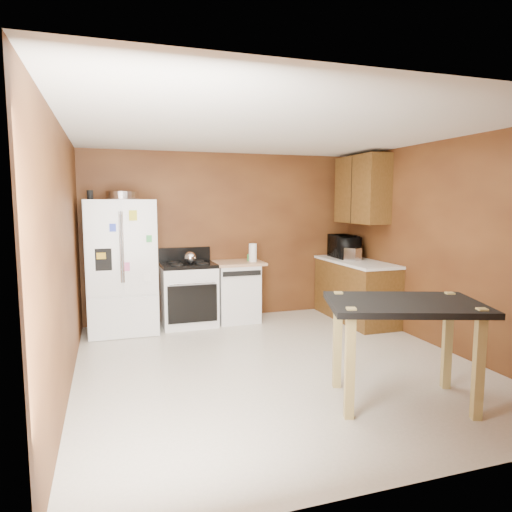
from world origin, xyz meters
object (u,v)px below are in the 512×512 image
roasting_pan (122,196)px  kettle (190,258)px  green_canister (250,258)px  pen_cup (90,195)px  island (404,317)px  microwave (344,247)px  dishwasher (236,291)px  paper_towel (253,253)px  toaster (352,254)px  gas_range (188,293)px  refrigerator (122,267)px

roasting_pan → kettle: bearing=-1.9°
roasting_pan → green_canister: 2.03m
pen_cup → roasting_pan: bearing=17.5°
pen_cup → kettle: size_ratio=0.69×
kettle → island: (1.34, -3.06, -0.21)m
kettle → microwave: microwave is taller
island → dishwasher: bearing=101.5°
paper_towel → pen_cup: bearing=-177.6°
microwave → dishwasher: 1.83m
kettle → island: 3.35m
green_canister → island: (0.42, -3.17, -0.16)m
paper_towel → dishwasher: 0.62m
toaster → roasting_pan: bearing=151.7°
toaster → gas_range: bearing=148.3°
green_canister → gas_range: (-0.94, -0.04, -0.48)m
paper_towel → toaster: 1.48m
microwave → refrigerator: size_ratio=0.32×
gas_range → island: 3.43m
dishwasher → toaster: bearing=-15.2°
roasting_pan → gas_range: bearing=2.5°
green_canister → toaster: 1.52m
dishwasher → roasting_pan: bearing=-177.7°
roasting_pan → microwave: size_ratio=0.75×
microwave → dishwasher: size_ratio=0.65×
kettle → dishwasher: 0.88m
paper_towel → gas_range: (-0.95, 0.07, -0.56)m
roasting_pan → pen_cup: pen_cup is taller
roasting_pan → dishwasher: roasting_pan is taller
microwave → pen_cup: bearing=94.3°
microwave → refrigerator: refrigerator is taller
paper_towel → island: 3.10m
pen_cup → island: 4.11m
roasting_pan → gas_range: roasting_pan is taller
green_canister → island: bearing=-82.5°
refrigerator → green_canister: bearing=3.2°
dishwasher → refrigerator: bearing=-177.0°
roasting_pan → paper_towel: bearing=-1.0°
green_canister → dishwasher: 0.54m
kettle → roasting_pan: bearing=178.1°
kettle → paper_towel: bearing=-0.2°
pen_cup → green_canister: (2.22, 0.21, -0.92)m
paper_towel → toaster: bearing=-14.0°
roasting_pan → microwave: roasting_pan is taller
green_canister → microwave: (1.50, -0.14, 0.12)m
refrigerator → dishwasher: bearing=3.0°
kettle → paper_towel: (0.93, -0.00, 0.04)m
pen_cup → gas_range: bearing=7.4°
dishwasher → island: (0.64, -3.15, 0.32)m
pen_cup → kettle: (1.29, 0.10, -0.87)m
microwave → dishwasher: (-1.72, 0.12, -0.61)m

